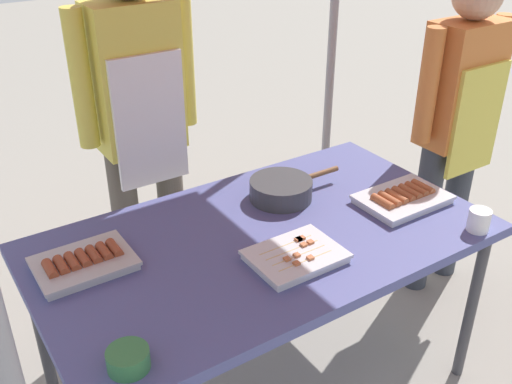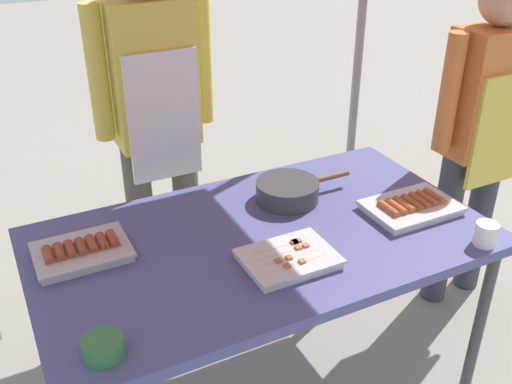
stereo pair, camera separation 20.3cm
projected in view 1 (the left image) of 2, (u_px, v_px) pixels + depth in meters
stall_table at (264, 247)px, 2.10m from camera, size 1.60×0.90×0.75m
tray_grilled_sausages at (403, 198)px, 2.26m from camera, size 0.34×0.24×0.05m
tray_meat_skewers at (296, 256)px, 1.93m from camera, size 0.30×0.23×0.04m
tray_pork_links at (84, 263)px, 1.89m from camera, size 0.31×0.23×0.05m
cooking_wok at (282, 189)px, 2.28m from camera, size 0.41×0.25×0.08m
condiment_bowl at (128, 359)px, 1.50m from camera, size 0.11×0.11×0.06m
drink_cup_near_edge at (479, 220)px, 2.08m from camera, size 0.08×0.08×0.08m
vendor_woman at (140, 113)px, 2.41m from camera, size 0.52×0.24×1.69m
customer_nearby at (457, 115)px, 2.65m from camera, size 0.52×0.23×1.54m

